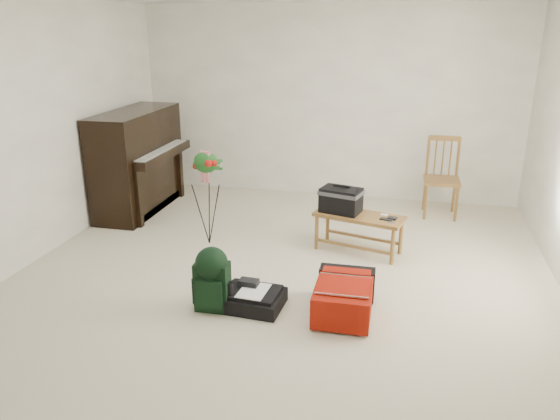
% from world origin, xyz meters
% --- Properties ---
extents(floor, '(5.00, 5.50, 0.01)m').
position_xyz_m(floor, '(0.00, 0.00, 0.00)').
color(floor, beige).
rests_on(floor, ground).
extents(wall_back, '(5.00, 0.04, 2.50)m').
position_xyz_m(wall_back, '(0.00, 2.75, 1.25)').
color(wall_back, white).
rests_on(wall_back, floor).
extents(wall_left, '(0.04, 5.50, 2.50)m').
position_xyz_m(wall_left, '(-2.50, 0.00, 1.25)').
color(wall_left, white).
rests_on(wall_left, floor).
extents(piano, '(0.71, 1.50, 1.25)m').
position_xyz_m(piano, '(-2.19, 1.60, 0.60)').
color(piano, black).
rests_on(piano, floor).
extents(bench, '(0.97, 0.58, 0.70)m').
position_xyz_m(bench, '(0.49, 0.86, 0.49)').
color(bench, '#996632').
rests_on(bench, floor).
extents(dining_chair, '(0.42, 0.42, 0.96)m').
position_xyz_m(dining_chair, '(1.50, 2.24, 0.47)').
color(dining_chair, '#996632').
rests_on(dining_chair, floor).
extents(red_suitcase, '(0.47, 0.68, 0.29)m').
position_xyz_m(red_suitcase, '(0.64, -0.40, 0.15)').
color(red_suitcase, '#A91607').
rests_on(red_suitcase, floor).
extents(black_duffel, '(0.53, 0.44, 0.21)m').
position_xyz_m(black_duffel, '(-0.12, -0.51, 0.08)').
color(black_duffel, black).
rests_on(black_duffel, floor).
extents(green_backpack, '(0.28, 0.27, 0.55)m').
position_xyz_m(green_backpack, '(-0.42, -0.62, 0.31)').
color(green_backpack, black).
rests_on(green_backpack, floor).
extents(flower_stand, '(0.42, 0.42, 1.05)m').
position_xyz_m(flower_stand, '(-0.95, 0.72, 0.51)').
color(flower_stand, black).
rests_on(flower_stand, floor).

